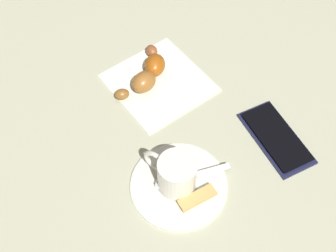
# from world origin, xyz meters

# --- Properties ---
(ground_plane) EXTENTS (1.80, 1.80, 0.00)m
(ground_plane) POSITION_xyz_m (0.00, 0.00, 0.00)
(ground_plane) COLOR #A9AA8C
(saucer) EXTENTS (0.15, 0.15, 0.01)m
(saucer) POSITION_xyz_m (0.11, -0.02, 0.00)
(saucer) COLOR silver
(saucer) RESTS_ON ground
(espresso_cup) EXTENTS (0.08, 0.06, 0.06)m
(espresso_cup) POSITION_xyz_m (0.10, -0.02, 0.04)
(espresso_cup) COLOR silver
(espresso_cup) RESTS_ON saucer
(teaspoon) EXTENTS (0.04, 0.12, 0.01)m
(teaspoon) POSITION_xyz_m (0.10, -0.02, 0.01)
(teaspoon) COLOR silver
(teaspoon) RESTS_ON saucer
(sugar_packet) EXTENTS (0.02, 0.06, 0.01)m
(sugar_packet) POSITION_xyz_m (0.14, -0.01, 0.01)
(sugar_packet) COLOR tan
(sugar_packet) RESTS_ON saucer
(napkin) EXTENTS (0.18, 0.17, 0.00)m
(napkin) POSITION_xyz_m (-0.08, 0.05, 0.00)
(napkin) COLOR silver
(napkin) RESTS_ON ground
(croissant) EXTENTS (0.10, 0.12, 0.03)m
(croissant) POSITION_xyz_m (-0.10, 0.04, 0.02)
(croissant) COLOR brown
(croissant) RESTS_ON napkin
(cell_phone) EXTENTS (0.14, 0.07, 0.01)m
(cell_phone) POSITION_xyz_m (0.11, 0.16, 0.00)
(cell_phone) COLOR #191B38
(cell_phone) RESTS_ON ground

